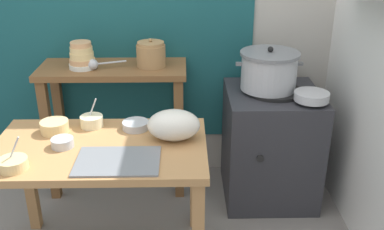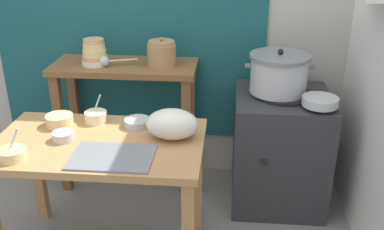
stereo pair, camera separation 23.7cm
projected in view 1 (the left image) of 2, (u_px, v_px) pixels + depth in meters
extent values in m
cube|color=#B27F4C|center=(99.00, 149.00, 2.27)|extent=(1.10, 0.66, 0.04)
cube|color=#B27F4C|center=(29.00, 180.00, 2.67)|extent=(0.06, 0.06, 0.68)
cube|color=#B27F4C|center=(195.00, 178.00, 2.68)|extent=(0.06, 0.06, 0.68)
cube|color=brown|center=(113.00, 69.00, 2.89)|extent=(0.96, 0.40, 0.04)
cube|color=brown|center=(49.00, 142.00, 2.93)|extent=(0.06, 0.06, 0.86)
cube|color=brown|center=(179.00, 140.00, 2.95)|extent=(0.06, 0.06, 0.86)
cube|color=brown|center=(61.00, 123.00, 3.20)|extent=(0.06, 0.06, 0.86)
cube|color=brown|center=(179.00, 122.00, 3.22)|extent=(0.06, 0.06, 0.86)
cube|color=#2D2D33|center=(270.00, 145.00, 3.00)|extent=(0.60, 0.60, 0.76)
cylinder|color=black|center=(274.00, 91.00, 2.84)|extent=(0.36, 0.36, 0.02)
cylinder|color=black|center=(260.00, 158.00, 2.69)|extent=(0.04, 0.02, 0.04)
cylinder|color=#B7BABF|center=(269.00, 72.00, 2.81)|extent=(0.35, 0.35, 0.22)
cylinder|color=slate|center=(270.00, 54.00, 2.76)|extent=(0.37, 0.37, 0.02)
sphere|color=black|center=(271.00, 49.00, 2.74)|extent=(0.04, 0.04, 0.04)
cube|color=slate|center=(239.00, 64.00, 2.78)|extent=(0.04, 0.02, 0.02)
cube|color=slate|center=(300.00, 64.00, 2.79)|extent=(0.04, 0.02, 0.02)
cylinder|color=#A37A4C|center=(151.00, 56.00, 2.86)|extent=(0.19, 0.19, 0.14)
cylinder|color=#A37A4C|center=(151.00, 44.00, 2.83)|extent=(0.17, 0.17, 0.02)
sphere|color=#A37A4C|center=(150.00, 40.00, 2.82)|extent=(0.02, 0.02, 0.02)
cylinder|color=silver|center=(83.00, 66.00, 2.85)|extent=(0.17, 0.17, 0.03)
cylinder|color=tan|center=(82.00, 61.00, 2.83)|extent=(0.16, 0.16, 0.03)
cylinder|color=#E5C684|center=(82.00, 55.00, 2.82)|extent=(0.15, 0.15, 0.04)
cylinder|color=#E5C684|center=(81.00, 49.00, 2.80)|extent=(0.14, 0.14, 0.04)
cylinder|color=tan|center=(81.00, 44.00, 2.79)|extent=(0.13, 0.13, 0.03)
sphere|color=#B7BABF|center=(93.00, 64.00, 2.81)|extent=(0.07, 0.07, 0.07)
cylinder|color=#B7BABF|center=(112.00, 62.00, 2.85)|extent=(0.18, 0.07, 0.01)
cube|color=slate|center=(118.00, 161.00, 2.11)|extent=(0.40, 0.28, 0.01)
ellipsoid|color=silver|center=(174.00, 125.00, 2.30)|extent=(0.28, 0.20, 0.16)
cylinder|color=#B7BABF|center=(312.00, 96.00, 2.66)|extent=(0.21, 0.21, 0.05)
cylinder|color=#E5C684|center=(55.00, 127.00, 2.40)|extent=(0.15, 0.15, 0.06)
cylinder|color=beige|center=(54.00, 122.00, 2.39)|extent=(0.13, 0.13, 0.01)
cylinder|color=#B7BABF|center=(62.00, 143.00, 2.24)|extent=(0.11, 0.11, 0.05)
cylinder|color=brown|center=(62.00, 140.00, 2.24)|extent=(0.10, 0.10, 0.01)
cylinder|color=#E5C684|center=(13.00, 164.00, 2.04)|extent=(0.14, 0.14, 0.05)
cylinder|color=#337238|center=(12.00, 160.00, 2.03)|extent=(0.12, 0.12, 0.01)
cylinder|color=#B7BABF|center=(13.00, 152.00, 2.04)|extent=(0.09, 0.02, 0.16)
cylinder|color=#B7BABF|center=(136.00, 125.00, 2.44)|extent=(0.15, 0.15, 0.04)
cylinder|color=#BFB28C|center=(136.00, 123.00, 2.43)|extent=(0.12, 0.12, 0.01)
cylinder|color=beige|center=(92.00, 121.00, 2.46)|extent=(0.13, 0.13, 0.06)
cylinder|color=brown|center=(91.00, 117.00, 2.45)|extent=(0.11, 0.11, 0.01)
cylinder|color=#B7BABF|center=(91.00, 112.00, 2.46)|extent=(0.07, 0.02, 0.16)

